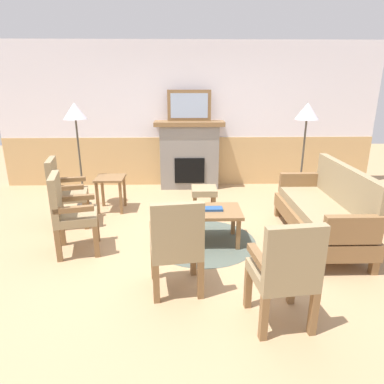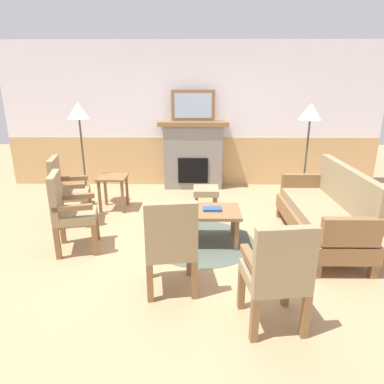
% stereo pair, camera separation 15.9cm
% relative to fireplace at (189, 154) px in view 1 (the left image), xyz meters
% --- Properties ---
extents(ground_plane, '(14.00, 14.00, 0.00)m').
position_rel_fireplace_xyz_m(ground_plane, '(0.00, -2.35, -0.65)').
color(ground_plane, tan).
extents(wall_back, '(7.20, 0.14, 2.70)m').
position_rel_fireplace_xyz_m(wall_back, '(0.00, 0.25, 0.66)').
color(wall_back, white).
rests_on(wall_back, ground_plane).
extents(fireplace, '(1.30, 0.44, 1.28)m').
position_rel_fireplace_xyz_m(fireplace, '(0.00, 0.00, 0.00)').
color(fireplace, gray).
rests_on(fireplace, ground_plane).
extents(framed_picture, '(0.80, 0.04, 0.56)m').
position_rel_fireplace_xyz_m(framed_picture, '(0.00, 0.00, 0.91)').
color(framed_picture, brown).
rests_on(framed_picture, fireplace).
extents(couch, '(0.70, 1.80, 0.98)m').
position_rel_fireplace_xyz_m(couch, '(1.69, -2.38, -0.26)').
color(couch, brown).
rests_on(couch, ground_plane).
extents(coffee_table, '(0.96, 0.56, 0.44)m').
position_rel_fireplace_xyz_m(coffee_table, '(0.13, -2.40, -0.27)').
color(coffee_table, brown).
rests_on(coffee_table, ground_plane).
extents(round_rug, '(1.38, 1.38, 0.01)m').
position_rel_fireplace_xyz_m(round_rug, '(0.13, -2.40, -0.65)').
color(round_rug, '#4C564C').
rests_on(round_rug, ground_plane).
extents(book_on_table, '(0.23, 0.14, 0.03)m').
position_rel_fireplace_xyz_m(book_on_table, '(0.26, -2.40, -0.20)').
color(book_on_table, navy).
rests_on(book_on_table, coffee_table).
extents(footstool, '(0.40, 0.40, 0.36)m').
position_rel_fireplace_xyz_m(footstool, '(0.22, -1.20, -0.37)').
color(footstool, brown).
rests_on(footstool, ground_plane).
extents(armchair_near_fireplace, '(0.58, 0.58, 0.98)m').
position_rel_fireplace_xyz_m(armchair_near_fireplace, '(-1.47, -2.62, -0.11)').
color(armchair_near_fireplace, brown).
rests_on(armchair_near_fireplace, ground_plane).
extents(armchair_by_window_left, '(0.57, 0.57, 0.98)m').
position_rel_fireplace_xyz_m(armchair_by_window_left, '(-1.81, -1.80, -0.11)').
color(armchair_by_window_left, brown).
rests_on(armchair_by_window_left, ground_plane).
extents(armchair_front_left, '(0.53, 0.53, 0.98)m').
position_rel_fireplace_xyz_m(armchair_front_left, '(0.71, -4.00, -0.11)').
color(armchair_front_left, brown).
rests_on(armchair_front_left, ground_plane).
extents(armchair_front_center, '(0.54, 0.54, 0.98)m').
position_rel_fireplace_xyz_m(armchair_front_center, '(-0.19, -3.49, -0.11)').
color(armchair_front_center, brown).
rests_on(armchair_front_center, ground_plane).
extents(side_table, '(0.44, 0.44, 0.55)m').
position_rel_fireplace_xyz_m(side_table, '(-1.27, -1.21, -0.22)').
color(side_table, brown).
rests_on(side_table, ground_plane).
extents(floor_lamp_by_couch, '(0.36, 0.36, 1.68)m').
position_rel_fireplace_xyz_m(floor_lamp_by_couch, '(1.78, -1.15, 0.80)').
color(floor_lamp_by_couch, '#332D28').
rests_on(floor_lamp_by_couch, ground_plane).
extents(floor_lamp_by_chairs, '(0.36, 0.36, 1.68)m').
position_rel_fireplace_xyz_m(floor_lamp_by_chairs, '(-1.78, -1.00, 0.80)').
color(floor_lamp_by_chairs, '#332D28').
rests_on(floor_lamp_by_chairs, ground_plane).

